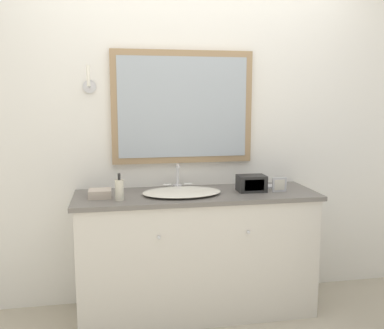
{
  "coord_description": "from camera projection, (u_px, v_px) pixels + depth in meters",
  "views": [
    {
      "loc": [
        -0.55,
        -2.51,
        1.51
      ],
      "look_at": [
        -0.03,
        0.3,
        1.06
      ],
      "focal_mm": 40.0,
      "sensor_mm": 36.0,
      "label": 1
    }
  ],
  "objects": [
    {
      "name": "picture_frame",
      "position": [
        279.0,
        185.0,
        2.96
      ],
      "size": [
        0.1,
        0.01,
        0.1
      ],
      "color": "#B2B2B7",
      "rests_on": "vanity_counter"
    },
    {
      "name": "hand_towel_near_sink",
      "position": [
        100.0,
        194.0,
        2.79
      ],
      "size": [
        0.15,
        0.14,
        0.05
      ],
      "color": "#B7A899",
      "rests_on": "vanity_counter"
    },
    {
      "name": "sink_basin",
      "position": [
        182.0,
        192.0,
        2.89
      ],
      "size": [
        0.53,
        0.4,
        0.18
      ],
      "color": "silver",
      "rests_on": "vanity_counter"
    },
    {
      "name": "vanity_counter",
      "position": [
        197.0,
        253.0,
        3.0
      ],
      "size": [
        1.66,
        0.54,
        0.86
      ],
      "color": "beige",
      "rests_on": "ground_plane"
    },
    {
      "name": "appliance_box",
      "position": [
        251.0,
        183.0,
        2.98
      ],
      "size": [
        0.19,
        0.13,
        0.11
      ],
      "color": "black",
      "rests_on": "vanity_counter"
    },
    {
      "name": "metal_tray",
      "position": [
        267.0,
        186.0,
        3.14
      ],
      "size": [
        0.14,
        0.1,
        0.01
      ],
      "color": "#ADADB2",
      "rests_on": "vanity_counter"
    },
    {
      "name": "soap_bottle",
      "position": [
        119.0,
        189.0,
        2.72
      ],
      "size": [
        0.06,
        0.06,
        0.18
      ],
      "color": "beige",
      "rests_on": "vanity_counter"
    },
    {
      "name": "wall_back",
      "position": [
        189.0,
        129.0,
        3.15
      ],
      "size": [
        8.0,
        0.18,
        2.55
      ],
      "color": "white",
      "rests_on": "ground_plane"
    }
  ]
}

